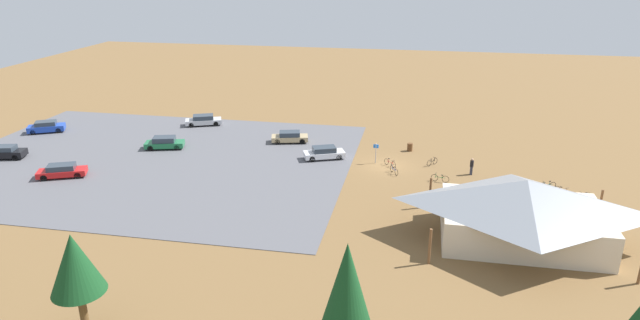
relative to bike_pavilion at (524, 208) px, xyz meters
The scene contains 25 objects.
ground 18.55m from the bike_pavilion, 51.55° to the right, with size 160.00×160.00×0.00m, color brown.
parking_lot_asphalt 38.37m from the bike_pavilion, 17.17° to the right, with size 43.05×33.12×0.05m, color #56565B.
bike_pavilion is the anchor object (origin of this frame).
trash_bin 21.78m from the bike_pavilion, 65.10° to the right, with size 0.60×0.60×0.90m, color brown.
lot_sign 19.58m from the bike_pavilion, 49.94° to the right, with size 0.56×0.08×2.20m.
pine_far_west 20.91m from the bike_pavilion, 57.91° to the left, with size 3.29×3.29×8.12m.
pine_mideast 31.15m from the bike_pavilion, 31.54° to the left, with size 3.06×3.06×6.32m.
bicycle_yellow_lone_east 9.05m from the bike_pavilion, 89.28° to the right, with size 1.51×0.82×0.84m.
bicycle_white_lone_west 9.72m from the bike_pavilion, 105.08° to the right, with size 1.68×0.48×0.82m.
bicycle_blue_near_sign 16.29m from the bike_pavilion, 49.61° to the right, with size 0.90×1.51×0.81m.
bicycle_silver_edge_south 11.44m from the bike_pavilion, 127.44° to the right, with size 1.41×0.94×0.83m.
bicycle_purple_front_row 11.25m from the bike_pavilion, 95.84° to the right, with size 1.60×0.76×0.85m.
bicycle_teal_back_row 12.01m from the bike_pavilion, 110.25° to the right, with size 1.63×0.68×0.79m.
bicycle_black_near_porch 16.96m from the bike_pavilion, 66.73° to the right, with size 1.10×1.33×0.79m.
bicycle_orange_yard_left 11.15m from the bike_pavilion, 117.83° to the right, with size 1.14×1.39×0.90m.
bicycle_green_yard_front 12.65m from the bike_pavilion, 61.64° to the right, with size 1.74×0.52×0.83m.
bicycle_red_mid_cluster 18.26m from the bike_pavilion, 52.61° to the right, with size 1.29×1.18×0.79m.
car_silver_near_entry 43.79m from the bike_pavilion, 34.58° to the right, with size 4.95×3.43×1.35m.
car_red_far_end 43.13m from the bike_pavilion, ahead, with size 4.86×3.36×1.33m.
car_black_end_stall 53.19m from the bike_pavilion, ahead, with size 4.66×2.71×1.40m.
car_green_second_row 39.79m from the bike_pavilion, 22.33° to the right, with size 4.65×2.88×1.39m.
car_white_back_corner 23.74m from the bike_pavilion, 39.81° to the right, with size 4.69×3.26×1.36m.
car_blue_mid_lot 57.12m from the bike_pavilion, 18.51° to the right, with size 4.60×3.52×1.43m.
car_tan_inner_stall 30.72m from the bike_pavilion, 40.75° to the right, with size 4.57×2.73×1.31m.
visitor_at_bikes 13.88m from the bike_pavilion, 78.35° to the right, with size 0.36×0.36×1.73m.
Camera 1 is at (-3.30, 54.08, 20.37)m, focal length 30.63 mm.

